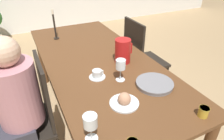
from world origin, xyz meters
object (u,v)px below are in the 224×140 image
chair_person_side (33,117)px  wine_glass_water (121,65)px  chair_opposite (141,58)px  serving_tray (155,84)px  candlestick_tall (55,28)px  teacup_near_person (97,74)px  wine_glass_juice (90,123)px  red_pitcher (123,51)px  bread_plate (124,101)px  person_seated (14,104)px  jam_jar_red (204,111)px

chair_person_side → wine_glass_water: size_ratio=5.59×
chair_opposite → serving_tray: 0.93m
candlestick_tall → teacup_near_person: bearing=-83.4°
wine_glass_juice → chair_person_side: bearing=114.8°
serving_tray → candlestick_tall: size_ratio=0.83×
chair_person_side → candlestick_tall: (0.41, 0.91, 0.37)m
wine_glass_juice → red_pitcher: bearing=50.8°
wine_glass_water → bread_plate: (-0.11, -0.26, -0.10)m
person_seated → jam_jar_red: bearing=-123.5°
bread_plate → jam_jar_red: bread_plate is taller
candlestick_tall → red_pitcher: bearing=-62.9°
serving_tray → bread_plate: (-0.30, -0.08, 0.01)m
chair_person_side → person_seated: size_ratio=0.82×
wine_glass_juice → chair_opposite: bearing=45.9°
chair_person_side → red_pitcher: size_ratio=4.60×
chair_opposite → teacup_near_person: chair_opposite is taller
bread_plate → jam_jar_red: (0.37, -0.30, 0.01)m
candlestick_tall → person_seated: bearing=-118.3°
wine_glass_water → teacup_near_person: bearing=142.9°
wine_glass_water → bread_plate: 0.30m
wine_glass_juice → wine_glass_water: bearing=47.0°
serving_tray → teacup_near_person: bearing=139.7°
candlestick_tall → wine_glass_water: bearing=-76.5°
chair_opposite → red_pitcher: bearing=-51.5°
wine_glass_water → jam_jar_red: (0.26, -0.56, -0.09)m
wine_glass_water → wine_glass_juice: size_ratio=1.07×
wine_glass_water → serving_tray: wine_glass_water is taller
chair_person_side → red_pitcher: 0.90m
wine_glass_juice → candlestick_tall: size_ratio=0.50×
teacup_near_person → bread_plate: size_ratio=0.67×
red_pitcher → bread_plate: size_ratio=1.10×
person_seated → teacup_near_person: 0.62m
chair_person_side → teacup_near_person: chair_person_side is taller
wine_glass_water → wine_glass_juice: bearing=-133.0°
bread_plate → serving_tray: bearing=15.4°
wine_glass_juice → teacup_near_person: size_ratio=1.26×
person_seated → serving_tray: bearing=-107.0°
wine_glass_juice → person_seated: bearing=123.5°
wine_glass_juice → jam_jar_red: size_ratio=2.53×
red_pitcher → wine_glass_water: 0.30m
red_pitcher → serving_tray: 0.44m
wine_glass_water → jam_jar_red: wine_glass_water is taller
wine_glass_juice → serving_tray: size_ratio=0.59×
chair_opposite → wine_glass_juice: chair_opposite is taller
wine_glass_juice → candlestick_tall: candlestick_tall is taller
red_pitcher → bread_plate: (-0.27, -0.51, -0.08)m
teacup_near_person → serving_tray: teacup_near_person is taller
chair_opposite → bread_plate: bearing=-39.5°
red_pitcher → wine_glass_water: (-0.16, -0.25, 0.02)m
bread_plate → jam_jar_red: 0.48m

